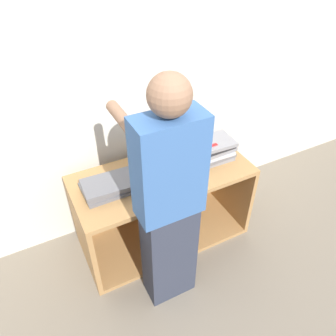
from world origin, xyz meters
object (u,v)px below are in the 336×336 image
at_px(laptop_open, 160,165).
at_px(person, 169,206).
at_px(laptop_stack_left, 110,186).
at_px(laptop_stack_right, 208,150).

height_order(laptop_open, person, person).
xyz_separation_m(laptop_open, person, (-0.19, -0.52, 0.11)).
distance_m(laptop_stack_left, person, 0.54).
relative_size(laptop_open, laptop_stack_right, 0.94).
relative_size(laptop_open, laptop_stack_left, 0.97).
relative_size(laptop_open, person, 0.22).
height_order(laptop_stack_left, person, person).
bearing_deg(laptop_stack_right, person, -141.66).
distance_m(laptop_open, laptop_stack_right, 0.41).
bearing_deg(laptop_open, person, -109.99).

